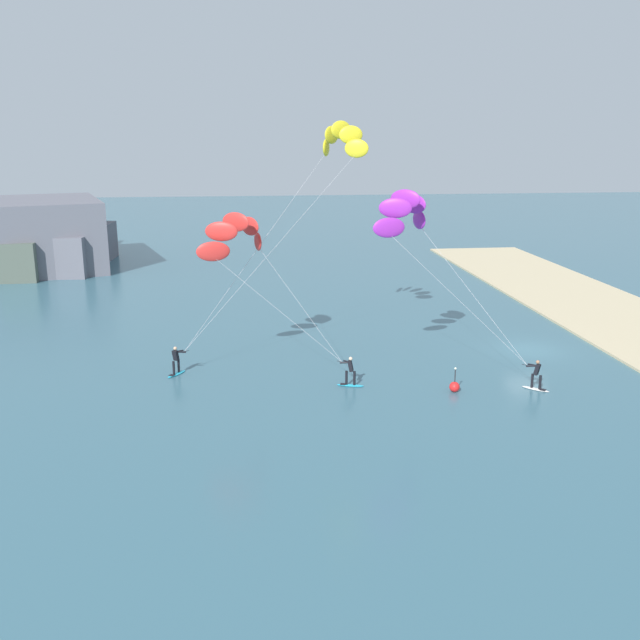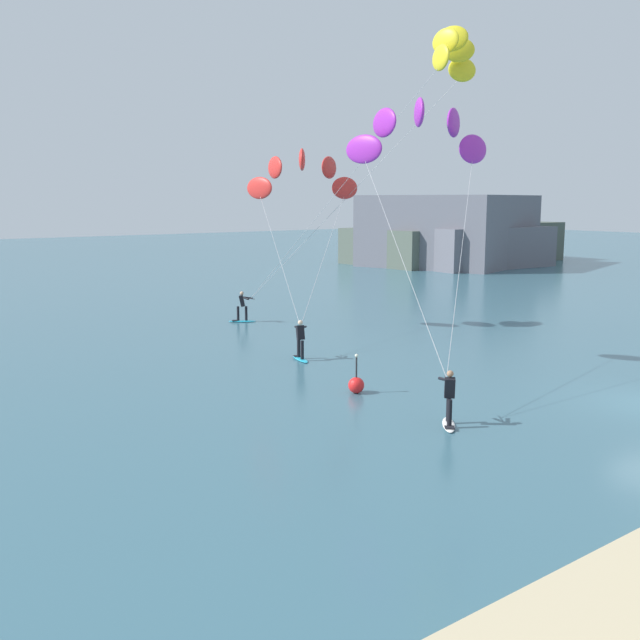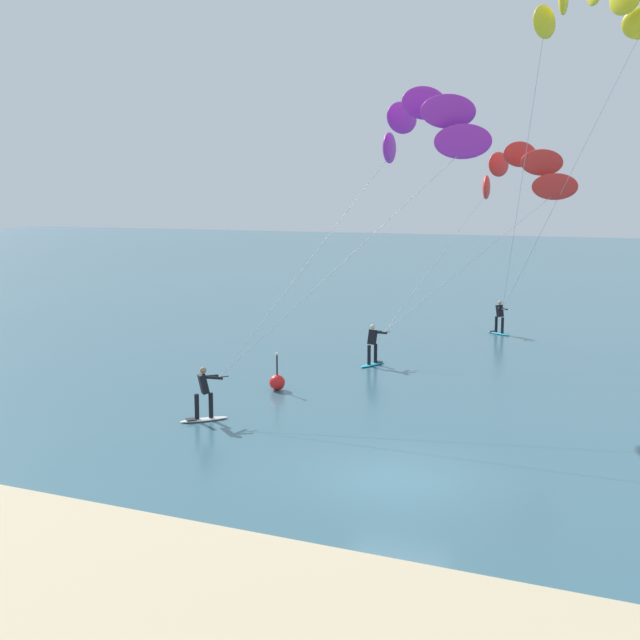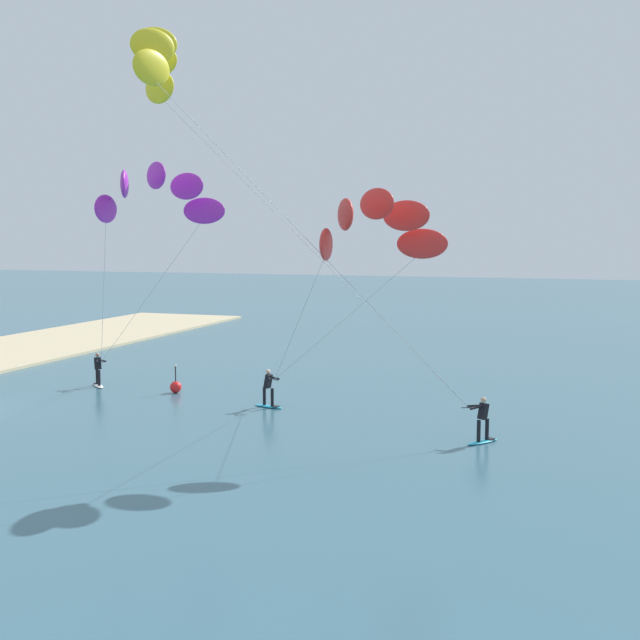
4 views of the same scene
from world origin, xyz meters
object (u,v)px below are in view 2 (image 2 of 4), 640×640
Objects in this scene: kitesurfer_nearshore at (420,140)px; marker_buoy at (356,385)px; kitesurfer_far_out at (440,67)px; kitesurfer_mid_water at (302,180)px.

kitesurfer_nearshore is 7.56× the size of marker_buoy.
kitesurfer_far_out reaches higher than marker_buoy.
kitesurfer_mid_water reaches higher than marker_buoy.
marker_buoy is at bearing -117.67° from kitesurfer_mid_water.
kitesurfer_nearshore is 7.16m from kitesurfer_far_out.
kitesurfer_mid_water is at bearing 62.33° from marker_buoy.
kitesurfer_mid_water is at bearing 81.56° from kitesurfer_nearshore.
kitesurfer_nearshore is 1.14× the size of kitesurfer_mid_water.
marker_buoy is (-4.45, -1.64, -8.54)m from kitesurfer_nearshore.
kitesurfer_nearshore reaches higher than marker_buoy.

